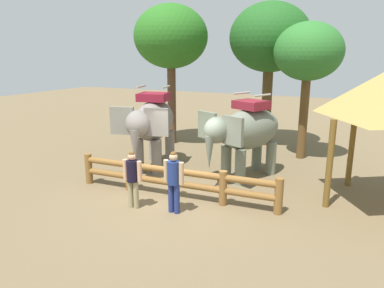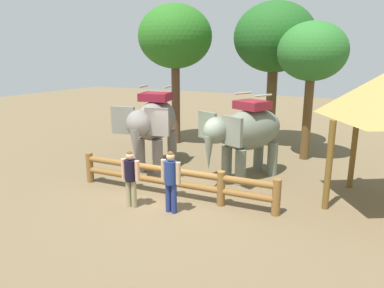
{
  "view_description": "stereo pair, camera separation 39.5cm",
  "coord_description": "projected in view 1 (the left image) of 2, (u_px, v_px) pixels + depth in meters",
  "views": [
    {
      "loc": [
        4.98,
        -8.99,
        4.32
      ],
      "look_at": [
        0.0,
        1.49,
        1.4
      ],
      "focal_mm": 33.19,
      "sensor_mm": 36.0,
      "label": 1
    },
    {
      "loc": [
        5.34,
        -8.81,
        4.32
      ],
      "look_at": [
        0.0,
        1.49,
        1.4
      ],
      "focal_mm": 33.19,
      "sensor_mm": 36.0,
      "label": 2
    }
  ],
  "objects": [
    {
      "name": "elephant_near_left",
      "position": [
        152.0,
        123.0,
        13.56
      ],
      "size": [
        2.34,
        3.8,
        3.19
      ],
      "color": "gray",
      "rests_on": "ground"
    },
    {
      "name": "tourist_man_in_blue",
      "position": [
        133.0,
        176.0,
        10.11
      ],
      "size": [
        0.6,
        0.34,
        1.69
      ],
      "color": "#968C64",
      "rests_on": "ground"
    },
    {
      "name": "elephant_center",
      "position": [
        246.0,
        132.0,
        12.45
      ],
      "size": [
        2.72,
        3.59,
        3.04
      ],
      "color": "slate",
      "rests_on": "ground"
    },
    {
      "name": "ground_plane",
      "position": [
        171.0,
        198.0,
        11.0
      ],
      "size": [
        60.0,
        60.0,
        0.0
      ],
      "primitive_type": "plane",
      "color": "brown"
    },
    {
      "name": "tree_back_center",
      "position": [
        308.0,
        53.0,
        14.29
      ],
      "size": [
        2.76,
        2.76,
        5.63
      ],
      "color": "brown",
      "rests_on": "ground"
    },
    {
      "name": "tree_far_left",
      "position": [
        270.0,
        39.0,
        16.44
      ],
      "size": [
        3.75,
        3.75,
        6.71
      ],
      "color": "brown",
      "rests_on": "ground"
    },
    {
      "name": "log_fence",
      "position": [
        173.0,
        178.0,
        10.99
      ],
      "size": [
        6.68,
        0.57,
        1.05
      ],
      "color": "brown",
      "rests_on": "ground"
    },
    {
      "name": "tourist_woman_in_black",
      "position": [
        174.0,
        178.0,
        9.77
      ],
      "size": [
        0.63,
        0.37,
        1.79
      ],
      "color": "navy",
      "rests_on": "ground"
    },
    {
      "name": "tree_far_right",
      "position": [
        171.0,
        38.0,
        16.75
      ],
      "size": [
        3.5,
        3.5,
        6.65
      ],
      "color": "brown",
      "rests_on": "ground"
    }
  ]
}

